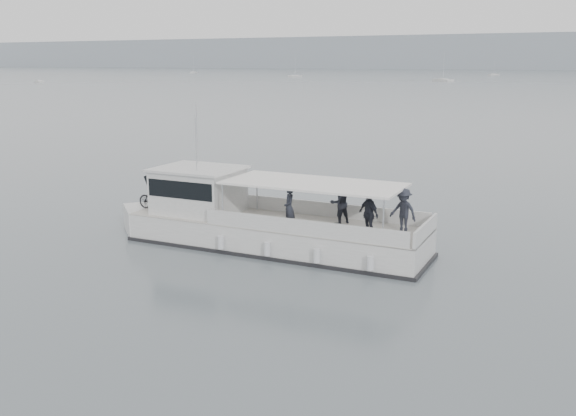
% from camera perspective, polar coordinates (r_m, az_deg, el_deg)
% --- Properties ---
extents(ground, '(1400.00, 1400.00, 0.00)m').
position_cam_1_polar(ground, '(20.10, 9.60, -7.28)').
color(ground, slate).
rests_on(ground, ground).
extents(tour_boat, '(13.01, 3.63, 5.43)m').
position_cam_1_polar(tour_boat, '(24.50, -3.42, -1.24)').
color(tour_boat, white).
rests_on(tour_boat, ground).
extents(moored_fleet, '(428.35, 338.31, 10.41)m').
position_cam_1_polar(moored_fleet, '(225.89, 19.65, 10.56)').
color(moored_fleet, white).
rests_on(moored_fleet, ground).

